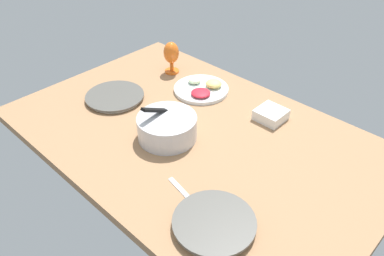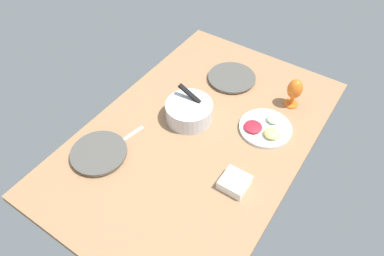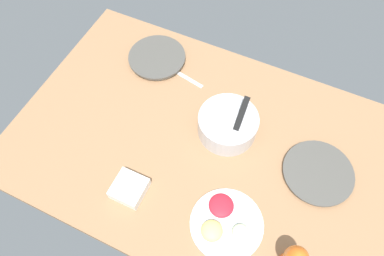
# 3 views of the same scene
# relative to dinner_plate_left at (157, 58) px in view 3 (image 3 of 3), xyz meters

# --- Properties ---
(ground_plane) EXTENTS (1.60, 1.04, 0.04)m
(ground_plane) POSITION_rel_dinner_plate_left_xyz_m (0.39, -0.32, -0.04)
(ground_plane) COLOR #99704C
(dinner_plate_left) EXTENTS (0.27, 0.27, 0.03)m
(dinner_plate_left) POSITION_rel_dinner_plate_left_xyz_m (0.00, 0.00, 0.00)
(dinner_plate_left) COLOR silver
(dinner_plate_left) RESTS_ON ground_plane
(dinner_plate_right) EXTENTS (0.28, 0.28, 0.02)m
(dinner_plate_right) POSITION_rel_dinner_plate_left_xyz_m (0.85, -0.25, -0.00)
(dinner_plate_right) COLOR silver
(dinner_plate_right) RESTS_ON ground_plane
(mixing_bowl) EXTENTS (0.25, 0.25, 0.17)m
(mixing_bowl) POSITION_rel_dinner_plate_left_xyz_m (0.45, -0.22, 0.04)
(mixing_bowl) COLOR silver
(mixing_bowl) RESTS_ON ground_plane
(fruit_platter) EXTENTS (0.27, 0.27, 0.05)m
(fruit_platter) POSITION_rel_dinner_plate_left_xyz_m (0.60, -0.59, 0.00)
(fruit_platter) COLOR silver
(fruit_platter) RESTS_ON ground_plane
(square_bowl_white) EXTENTS (0.12, 0.12, 0.05)m
(square_bowl_white) POSITION_rel_dinner_plate_left_xyz_m (0.21, -0.63, 0.01)
(square_bowl_white) COLOR white
(square_bowl_white) RESTS_ON ground_plane
(fork_by_left_plate) EXTENTS (0.18, 0.05, 0.01)m
(fork_by_left_plate) POSITION_rel_dinner_plate_left_xyz_m (0.17, -0.04, -0.01)
(fork_by_left_plate) COLOR silver
(fork_by_left_plate) RESTS_ON ground_plane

